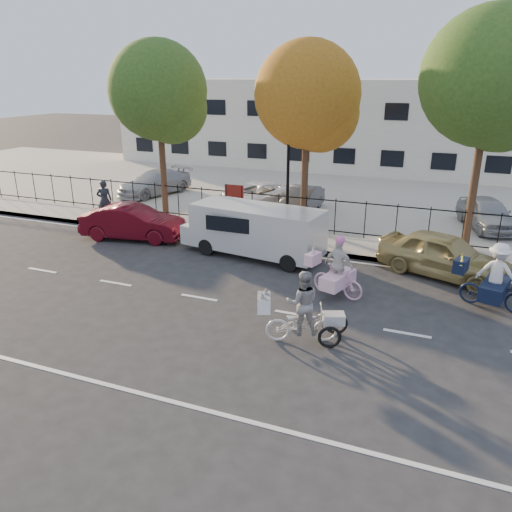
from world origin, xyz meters
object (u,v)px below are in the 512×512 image
at_px(lot_car_a, 155,183).
at_px(lot_car_d, 487,213).
at_px(red_sedan, 133,222).
at_px(pedestrian, 105,200).
at_px(bull_bike, 494,283).
at_px(white_van, 254,229).
at_px(zebra_trike, 302,315).
at_px(lot_car_c, 302,200).
at_px(gold_sedan, 444,255).
at_px(lot_car_b, 254,195).
at_px(unicorn_bike, 337,274).
at_px(lamppost, 288,160).

bearing_deg(lot_car_a, lot_car_d, 15.86).
distance_m(red_sedan, pedestrian, 2.94).
bearing_deg(bull_bike, white_van, 92.87).
bearing_deg(zebra_trike, lot_car_c, -4.17).
distance_m(gold_sedan, lot_car_b, 10.59).
height_order(unicorn_bike, gold_sedan, unicorn_bike).
height_order(red_sedan, lot_car_c, red_sedan).
height_order(lamppost, bull_bike, lamppost).
bearing_deg(unicorn_bike, lot_car_b, 52.26).
bearing_deg(white_van, lamppost, 91.44).
relative_size(lamppost, lot_car_b, 1.01).
relative_size(gold_sedan, lot_car_a, 0.96).
xyz_separation_m(unicorn_bike, lot_car_d, (4.37, 8.83, 0.10)).
bearing_deg(bull_bike, zebra_trike, 144.47).
bearing_deg(lot_car_a, lot_car_b, 11.16).
relative_size(zebra_trike, pedestrian, 1.21).
bearing_deg(lot_car_c, zebra_trike, -71.08).
relative_size(white_van, lot_car_a, 1.23).
xyz_separation_m(unicorn_bike, lot_car_b, (-6.05, 8.56, 0.04)).
height_order(white_van, lot_car_c, white_van).
bearing_deg(gold_sedan, unicorn_bike, 155.21).
distance_m(lamppost, gold_sedan, 6.98).
distance_m(unicorn_bike, pedestrian, 12.09).
bearing_deg(lot_car_c, lamppost, -81.41).
height_order(zebra_trike, lot_car_b, zebra_trike).
relative_size(lamppost, white_van, 0.80).
xyz_separation_m(bull_bike, lot_car_a, (-16.41, 8.38, 0.01)).
distance_m(white_van, lot_car_a, 10.92).
relative_size(lamppost, red_sedan, 1.04).
xyz_separation_m(lot_car_b, lot_car_d, (10.42, 0.27, 0.06)).
relative_size(unicorn_bike, lot_car_d, 0.51).
relative_size(zebra_trike, white_van, 0.40).
bearing_deg(lot_car_a, bull_bike, -9.89).
bearing_deg(lot_car_d, zebra_trike, -130.24).
bearing_deg(lamppost, lot_car_d, 25.60).
relative_size(red_sedan, lot_car_a, 0.94).
distance_m(red_sedan, lot_car_a, 7.43).
height_order(lamppost, pedestrian, lamppost).
bearing_deg(lot_car_a, white_van, -21.44).
relative_size(white_van, lot_car_c, 1.53).
xyz_separation_m(red_sedan, lot_car_d, (13.26, 6.32, 0.12)).
distance_m(lamppost, red_sedan, 6.68).
relative_size(bull_bike, red_sedan, 0.52).
height_order(lamppost, gold_sedan, lamppost).
relative_size(pedestrian, lot_car_a, 0.41).
bearing_deg(lot_car_d, white_van, -160.16).
relative_size(red_sedan, lot_car_b, 0.97).
bearing_deg(lot_car_b, white_van, -46.47).
distance_m(unicorn_bike, lot_car_b, 10.48).
bearing_deg(bull_bike, lot_car_a, 77.08).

